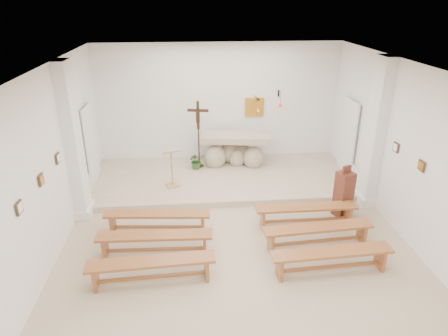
{
  "coord_description": "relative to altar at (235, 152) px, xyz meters",
  "views": [
    {
      "loc": [
        -0.85,
        -6.34,
        4.67
      ],
      "look_at": [
        -0.14,
        1.6,
        1.21
      ],
      "focal_mm": 32.0,
      "sensor_mm": 36.0,
      "label": 1
    }
  ],
  "objects": [
    {
      "name": "ground",
      "position": [
        -0.4,
        -4.29,
        -0.53
      ],
      "size": [
        7.0,
        10.0,
        0.0
      ],
      "primitive_type": "cube",
      "color": "#C9AF91",
      "rests_on": "ground"
    },
    {
      "name": "wall_left",
      "position": [
        -3.89,
        -4.29,
        1.22
      ],
      "size": [
        0.02,
        10.0,
        3.5
      ],
      "primitive_type": "cube",
      "color": "white",
      "rests_on": "ground"
    },
    {
      "name": "wall_right",
      "position": [
        3.09,
        -4.29,
        1.22
      ],
      "size": [
        0.02,
        10.0,
        3.5
      ],
      "primitive_type": "cube",
      "color": "white",
      "rests_on": "ground"
    },
    {
      "name": "wall_back",
      "position": [
        -0.4,
        0.7,
        1.22
      ],
      "size": [
        7.0,
        0.02,
        3.5
      ],
      "primitive_type": "cube",
      "color": "white",
      "rests_on": "ground"
    },
    {
      "name": "ceiling",
      "position": [
        -0.4,
        -4.29,
        2.96
      ],
      "size": [
        7.0,
        10.0,
        0.02
      ],
      "primitive_type": "cube",
      "color": "silver",
      "rests_on": "wall_back"
    },
    {
      "name": "sanctuary_platform",
      "position": [
        -0.4,
        -0.79,
        -0.46
      ],
      "size": [
        6.98,
        3.0,
        0.15
      ],
      "primitive_type": "cube",
      "color": "beige",
      "rests_on": "ground"
    },
    {
      "name": "pilaster_left",
      "position": [
        -3.77,
        -2.29,
        1.22
      ],
      "size": [
        0.26,
        0.55,
        3.5
      ],
      "primitive_type": "cube",
      "color": "white",
      "rests_on": "ground"
    },
    {
      "name": "pilaster_right",
      "position": [
        2.97,
        -2.29,
        1.22
      ],
      "size": [
        0.26,
        0.55,
        3.5
      ],
      "primitive_type": "cube",
      "color": "white",
      "rests_on": "ground"
    },
    {
      "name": "gold_wall_relief",
      "position": [
        0.65,
        0.67,
        1.12
      ],
      "size": [
        0.55,
        0.04,
        0.55
      ],
      "primitive_type": "cube",
      "color": "gold",
      "rests_on": "wall_back"
    },
    {
      "name": "sanctuary_lamp",
      "position": [
        1.35,
        0.42,
        1.27
      ],
      "size": [
        0.11,
        0.36,
        0.44
      ],
      "color": "black",
      "rests_on": "wall_back"
    },
    {
      "name": "station_frame_left_front",
      "position": [
        -3.87,
        -5.09,
        1.19
      ],
      "size": [
        0.03,
        0.2,
        0.2
      ],
      "primitive_type": "cube",
      "color": "#412D1C",
      "rests_on": "wall_left"
    },
    {
      "name": "station_frame_left_mid",
      "position": [
        -3.87,
        -4.09,
        1.19
      ],
      "size": [
        0.03,
        0.2,
        0.2
      ],
      "primitive_type": "cube",
      "color": "#412D1C",
      "rests_on": "wall_left"
    },
    {
      "name": "station_frame_left_rear",
      "position": [
        -3.87,
        -3.09,
        1.19
      ],
      "size": [
        0.03,
        0.2,
        0.2
      ],
      "primitive_type": "cube",
      "color": "#412D1C",
      "rests_on": "wall_left"
    },
    {
      "name": "station_frame_right_mid",
      "position": [
        3.07,
        -4.09,
        1.19
      ],
      "size": [
        0.03,
        0.2,
        0.2
      ],
      "primitive_type": "cube",
      "color": "#412D1C",
      "rests_on": "wall_right"
    },
    {
      "name": "station_frame_right_rear",
      "position": [
        3.07,
        -3.09,
        1.19
      ],
      "size": [
        0.03,
        0.2,
        0.2
      ],
      "primitive_type": "cube",
      "color": "#412D1C",
      "rests_on": "wall_right"
    },
    {
      "name": "radiator_left",
      "position": [
        -3.83,
        -1.59,
        -0.26
      ],
      "size": [
        0.1,
        0.85,
        0.52
      ],
      "primitive_type": "cube",
      "color": "silver",
      "rests_on": "ground"
    },
    {
      "name": "radiator_right",
      "position": [
        3.03,
        -1.59,
        -0.26
      ],
      "size": [
        0.1,
        0.85,
        0.52
      ],
      "primitive_type": "cube",
      "color": "silver",
      "rests_on": "ground"
    },
    {
      "name": "altar",
      "position": [
        0.0,
        0.0,
        0.0
      ],
      "size": [
        2.02,
        1.02,
        1.0
      ],
      "rotation": [
        0.0,
        0.0,
        -0.14
      ],
      "color": "#BEAD91",
      "rests_on": "sanctuary_platform"
    },
    {
      "name": "lectern",
      "position": [
        -1.75,
        -1.3,
        0.13
      ],
      "size": [
        0.44,
        0.4,
        1.03
      ],
      "rotation": [
        0.0,
        0.0,
        0.34
      ],
      "color": "tan",
      "rests_on": "sanctuary_platform"
    },
    {
      "name": "crucifix_stand",
      "position": [
        -1.02,
        -0.08,
        0.72
      ],
      "size": [
        0.57,
        0.25,
        1.91
      ],
      "rotation": [
        0.0,
        0.0,
        -0.18
      ],
      "color": "#351C10",
      "rests_on": "sanctuary_platform"
    },
    {
      "name": "potted_plant",
      "position": [
        -1.1,
        -0.22,
        -0.14
      ],
      "size": [
        0.52,
        0.48,
        0.48
      ],
      "primitive_type": "imported",
      "rotation": [
        0.0,
        0.0,
        0.27
      ],
      "color": "#285722",
      "rests_on": "sanctuary_platform"
    },
    {
      "name": "donation_pedestal",
      "position": [
        2.16,
        -2.87,
        0.01
      ],
      "size": [
        0.43,
        0.43,
        1.24
      ],
      "rotation": [
        0.0,
        0.0,
        0.35
      ],
      "color": "#582319",
      "rests_on": "ground"
    },
    {
      "name": "bench_left_front",
      "position": [
        -2.01,
        -3.22,
        -0.18
      ],
      "size": [
        2.24,
        0.55,
        0.47
      ],
      "rotation": [
        0.0,
        0.0,
        -0.09
      ],
      "color": "#A75F30",
      "rests_on": "ground"
    },
    {
      "name": "bench_right_front",
      "position": [
        1.21,
        -3.22,
        -0.18
      ],
      "size": [
        2.22,
        0.36,
        0.47
      ],
      "rotation": [
        0.0,
        0.0,
        0.0
      ],
      "color": "#A75F30",
      "rests_on": "ground"
    },
    {
      "name": "bench_left_second",
      "position": [
        -2.01,
        -4.05,
        -0.18
      ],
      "size": [
        2.23,
        0.44,
        0.47
      ],
      "rotation": [
        0.0,
        0.0,
        -0.04
      ],
      "color": "#A75F30",
      "rests_on": "ground"
    },
    {
      "name": "bench_right_second",
      "position": [
        1.21,
        -4.05,
        -0.18
      ],
      "size": [
        2.24,
        0.52,
        0.47
      ],
      "rotation": [
        0.0,
        0.0,
        0.07
      ],
      "color": "#A75F30",
      "rests_on": "ground"
    },
    {
      "name": "bench_left_third",
      "position": [
        -2.01,
        -4.88,
        -0.18
      ],
      "size": [
        2.24,
        0.48,
        0.47
      ],
      "rotation": [
        0.0,
        0.0,
        0.06
      ],
      "color": "#A75F30",
      "rests_on": "ground"
    },
    {
      "name": "bench_right_third",
      "position": [
        1.21,
        -4.88,
        -0.18
      ],
      "size": [
        2.24,
        0.47,
        0.47
      ],
      "rotation": [
        0.0,
        0.0,
        0.05
      ],
      "color": "#A75F30",
      "rests_on": "ground"
    }
  ]
}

